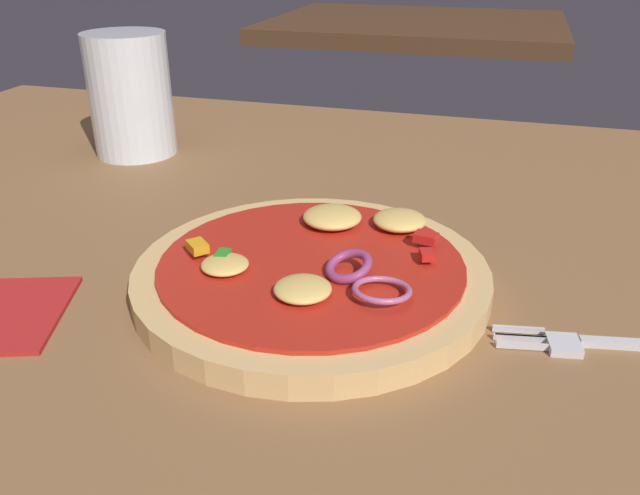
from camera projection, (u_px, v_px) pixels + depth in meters
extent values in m
cube|color=brown|center=(281.00, 329.00, 0.42)|extent=(1.18, 0.98, 0.04)
cylinder|color=tan|center=(312.00, 276.00, 0.43)|extent=(0.23, 0.23, 0.02)
cylinder|color=red|center=(311.00, 263.00, 0.42)|extent=(0.20, 0.20, 0.00)
ellipsoid|color=#E5BC60|center=(303.00, 289.00, 0.38)|extent=(0.03, 0.03, 0.01)
ellipsoid|color=#E5BC60|center=(225.00, 264.00, 0.41)|extent=(0.03, 0.03, 0.01)
ellipsoid|color=#E5BC60|center=(400.00, 220.00, 0.47)|extent=(0.04, 0.04, 0.01)
ellipsoid|color=#E5BC60|center=(332.00, 217.00, 0.47)|extent=(0.04, 0.04, 0.01)
torus|color=#B25984|center=(382.00, 290.00, 0.38)|extent=(0.04, 0.04, 0.01)
torus|color=#93386B|center=(349.00, 266.00, 0.40)|extent=(0.04, 0.04, 0.02)
cube|color=red|center=(426.00, 238.00, 0.44)|extent=(0.02, 0.01, 0.01)
cube|color=orange|center=(197.00, 246.00, 0.42)|extent=(0.02, 0.02, 0.01)
cube|color=#2D8C28|center=(223.00, 255.00, 0.42)|extent=(0.01, 0.01, 0.00)
cube|color=red|center=(427.00, 255.00, 0.42)|extent=(0.01, 0.01, 0.00)
cube|color=silver|center=(563.00, 340.00, 0.37)|extent=(0.02, 0.02, 0.01)
cube|color=silver|center=(518.00, 330.00, 0.38)|extent=(0.03, 0.01, 0.00)
cube|color=silver|center=(520.00, 335.00, 0.38)|extent=(0.03, 0.01, 0.00)
cube|color=silver|center=(521.00, 340.00, 0.37)|extent=(0.03, 0.01, 0.00)
cube|color=silver|center=(523.00, 346.00, 0.37)|extent=(0.03, 0.01, 0.00)
cylinder|color=silver|center=(130.00, 95.00, 0.66)|extent=(0.08, 0.08, 0.12)
cylinder|color=#9E510F|center=(135.00, 126.00, 0.67)|extent=(0.07, 0.07, 0.06)
cylinder|color=white|center=(130.00, 92.00, 0.66)|extent=(0.07, 0.07, 0.01)
cube|color=#4C301C|center=(417.00, 26.00, 1.69)|extent=(0.75, 0.61, 0.04)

